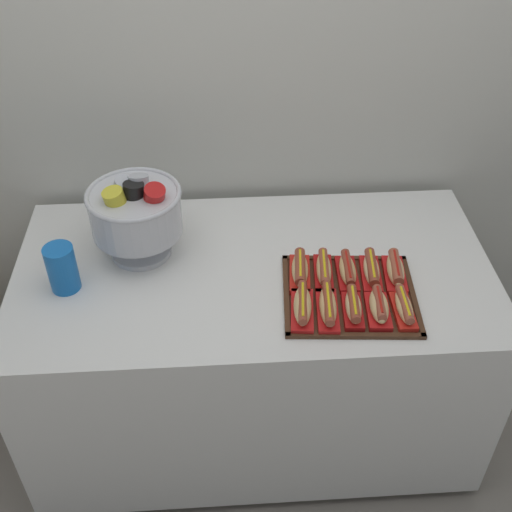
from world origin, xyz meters
TOP-DOWN VIEW (x-y plane):
  - ground_plane at (0.00, 0.00)m, footprint 10.00×10.00m
  - back_wall at (0.00, 0.49)m, footprint 6.00×0.10m
  - buffet_table at (0.00, 0.00)m, footprint 1.55×0.81m
  - serving_tray at (0.29, -0.15)m, footprint 0.43×0.39m
  - hot_dog_0 at (0.13, -0.23)m, footprint 0.09×0.18m
  - hot_dog_1 at (0.21, -0.23)m, footprint 0.08×0.19m
  - hot_dog_2 at (0.28, -0.24)m, footprint 0.07×0.16m
  - hot_dog_3 at (0.35, -0.24)m, footprint 0.08×0.16m
  - hot_dog_4 at (0.43, -0.25)m, footprint 0.06×0.16m
  - hot_dog_5 at (0.14, -0.06)m, footprint 0.08×0.18m
  - hot_dog_6 at (0.22, -0.07)m, footprint 0.07×0.18m
  - hot_dog_7 at (0.29, -0.07)m, footprint 0.07×0.17m
  - hot_dog_8 at (0.37, -0.08)m, footprint 0.08×0.17m
  - hot_dog_9 at (0.44, -0.08)m, footprint 0.08×0.18m
  - punch_bowl at (-0.37, 0.10)m, footprint 0.30×0.30m
  - cup_stack at (-0.59, -0.05)m, footprint 0.09×0.09m

SIDE VIEW (x-z plane):
  - ground_plane at x=0.00m, z-range 0.00..0.00m
  - buffet_table at x=0.00m, z-range 0.02..0.81m
  - serving_tray at x=0.29m, z-range 0.79..0.80m
  - hot_dog_7 at x=0.29m, z-range 0.79..0.85m
  - hot_dog_4 at x=0.43m, z-range 0.79..0.85m
  - hot_dog_6 at x=0.22m, z-range 0.79..0.85m
  - hot_dog_2 at x=0.28m, z-range 0.79..0.85m
  - hot_dog_5 at x=0.14m, z-range 0.79..0.85m
  - hot_dog_8 at x=0.37m, z-range 0.79..0.85m
  - hot_dog_1 at x=0.21m, z-range 0.79..0.85m
  - hot_dog_3 at x=0.35m, z-range 0.79..0.86m
  - hot_dog_0 at x=0.13m, z-range 0.79..0.86m
  - hot_dog_9 at x=0.44m, z-range 0.79..0.86m
  - cup_stack at x=-0.59m, z-range 0.79..0.94m
  - punch_bowl at x=-0.37m, z-range 0.82..1.10m
  - back_wall at x=0.00m, z-range 0.00..2.60m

